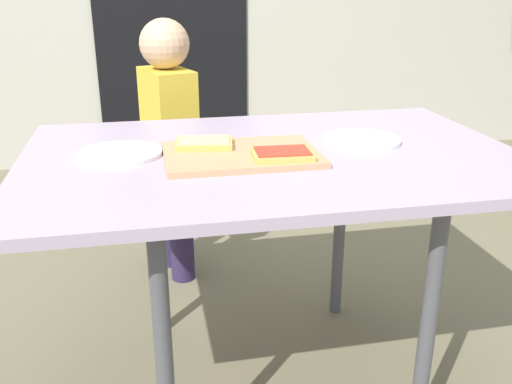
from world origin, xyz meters
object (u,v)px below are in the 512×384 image
(plate_white_left, at_px, (120,153))
(child_left, at_px, (170,135))
(dining_table, at_px, (272,174))
(cutting_board, at_px, (241,155))
(pizza_slice_near_right, at_px, (283,154))
(pizza_slice_far_left, at_px, (204,143))
(plate_white_right, at_px, (362,140))

(plate_white_left, height_order, child_left, child_left)
(dining_table, relative_size, cutting_board, 3.33)
(pizza_slice_near_right, relative_size, child_left, 0.15)
(cutting_board, height_order, child_left, child_left)
(pizza_slice_near_right, height_order, plate_white_left, pizza_slice_near_right)
(pizza_slice_far_left, xyz_separation_m, plate_white_left, (-0.20, 0.02, -0.02))
(pizza_slice_near_right, bearing_deg, dining_table, 90.92)
(pizza_slice_near_right, bearing_deg, child_left, 105.35)
(plate_white_right, bearing_deg, pizza_slice_near_right, -150.30)
(dining_table, relative_size, pizza_slice_far_left, 8.21)
(pizza_slice_near_right, distance_m, child_left, 0.85)
(dining_table, xyz_separation_m, plate_white_left, (-0.37, 0.05, 0.06))
(pizza_slice_near_right, xyz_separation_m, plate_white_right, (0.25, 0.14, -0.02))
(pizza_slice_near_right, xyz_separation_m, child_left, (-0.22, 0.80, -0.15))
(plate_white_left, distance_m, child_left, 0.69)
(cutting_board, height_order, plate_white_right, cutting_board)
(dining_table, bearing_deg, plate_white_left, 172.72)
(pizza_slice_far_left, relative_size, plate_white_left, 0.73)
(pizza_slice_near_right, height_order, plate_white_right, pizza_slice_near_right)
(dining_table, height_order, pizza_slice_far_left, pizza_slice_far_left)
(plate_white_left, xyz_separation_m, child_left, (0.15, 0.66, -0.13))
(cutting_board, relative_size, pizza_slice_near_right, 2.59)
(pizza_slice_far_left, distance_m, pizza_slice_near_right, 0.21)
(child_left, bearing_deg, cutting_board, -79.66)
(pizza_slice_far_left, bearing_deg, child_left, 94.49)
(cutting_board, height_order, plate_white_left, cutting_board)
(plate_white_right, relative_size, plate_white_left, 1.00)
(cutting_board, height_order, pizza_slice_near_right, pizza_slice_near_right)
(plate_white_right, height_order, child_left, child_left)
(dining_table, bearing_deg, pizza_slice_far_left, 169.06)
(cutting_board, bearing_deg, dining_table, 19.66)
(dining_table, distance_m, pizza_slice_far_left, 0.19)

